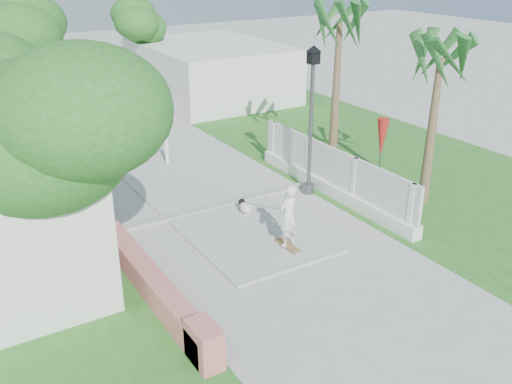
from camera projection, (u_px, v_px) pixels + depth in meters
ground at (353, 312)px, 11.75m from camera, size 90.00×90.00×0.00m
path_strip at (81, 103)px, 27.40m from camera, size 3.20×36.00×0.06m
curb at (217, 206)px, 16.43m from camera, size 6.50×0.25×0.10m
grass_right at (357, 147)px, 21.37m from camera, size 8.00×20.00×0.01m
pink_wall at (137, 266)px, 12.83m from camera, size 0.45×8.20×0.80m
lattice_fence at (332, 178)px, 17.08m from camera, size 0.35×7.00×1.50m
building_right at (210, 70)px, 28.21m from camera, size 6.00×8.00×2.60m
street_lamp at (311, 116)px, 16.49m from camera, size 0.44×0.44×4.44m
bollard at (167, 149)px, 19.45m from camera, size 0.14×0.14×1.09m
patio_umbrella at (382, 139)px, 16.91m from camera, size 0.36×0.36×2.30m
tree_left_near at (72, 131)px, 10.42m from camera, size 3.60×3.60×5.28m
tree_path_left at (19, 37)px, 21.32m from camera, size 3.40×3.40×5.23m
tree_path_right at (138, 24)px, 27.56m from camera, size 3.00×3.00×4.79m
palm_far at (339, 34)px, 17.27m from camera, size 1.80×1.80×5.30m
palm_near at (440, 67)px, 15.28m from camera, size 1.80×1.80×4.70m
skateboarder at (270, 209)px, 14.50m from camera, size 0.67×2.86×1.70m
dog at (245, 207)px, 15.92m from camera, size 0.31×0.64×0.44m
parked_car at (34, 53)px, 36.58m from camera, size 4.12×1.90×1.37m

